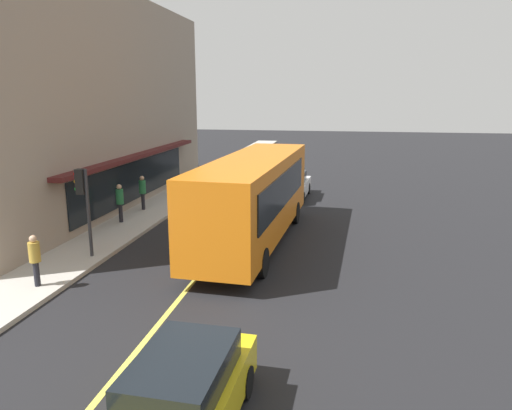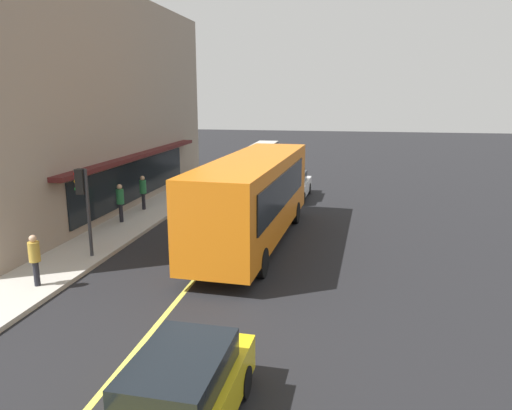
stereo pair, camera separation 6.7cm
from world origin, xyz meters
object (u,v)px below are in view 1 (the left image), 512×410
object	(u,v)px
pedestrian_near_storefront	(35,256)
pedestrian_mid_block	(120,199)
traffic_light	(83,192)
car_white	(291,185)
car_yellow	(180,400)
car_black	(239,172)
pedestrian_waiting	(143,189)
bus	(254,195)

from	to	relation	value
pedestrian_near_storefront	pedestrian_mid_block	bearing A→B (deg)	6.60
traffic_light	car_white	xyz separation A→B (m)	(12.03, -6.17, -1.79)
car_white	car_yellow	distance (m)	20.35
car_black	car_white	bearing A→B (deg)	-136.99
traffic_light	car_yellow	world-z (taller)	traffic_light
car_yellow	pedestrian_near_storefront	xyz separation A→B (m)	(5.41, 6.50, 0.38)
pedestrian_mid_block	pedestrian_near_storefront	xyz separation A→B (m)	(-7.53, -0.87, -0.10)
car_yellow	pedestrian_waiting	xyz separation A→B (m)	(15.48, 7.37, 0.46)
traffic_light	car_black	bearing A→B (deg)	-7.17
car_white	pedestrian_mid_block	xyz separation A→B (m)	(-7.41, 7.09, 0.48)
bus	pedestrian_mid_block	world-z (taller)	bus
car_black	pedestrian_mid_block	xyz separation A→B (m)	(-11.80, 2.99, 0.48)
pedestrian_near_storefront	traffic_light	bearing A→B (deg)	-1.00
car_black	car_yellow	bearing A→B (deg)	-169.95
pedestrian_mid_block	car_white	bearing A→B (deg)	-43.74
bus	traffic_light	world-z (taller)	bus
traffic_light	pedestrian_mid_block	size ratio (longest dim) A/B	1.80
car_yellow	pedestrian_mid_block	distance (m)	14.91
car_black	pedestrian_waiting	bearing A→B (deg)	162.17
car_black	car_yellow	distance (m)	25.13
car_black	car_yellow	world-z (taller)	same
bus	car_black	bearing A→B (deg)	14.94
bus	car_yellow	world-z (taller)	bus
car_black	pedestrian_near_storefront	size ratio (longest dim) A/B	2.69
car_black	traffic_light	bearing A→B (deg)	172.83
bus	traffic_light	distance (m)	6.43
car_yellow	pedestrian_mid_block	size ratio (longest dim) A/B	2.46
car_black	pedestrian_mid_block	world-z (taller)	pedestrian_mid_block
traffic_light	car_black	distance (m)	16.65
car_black	bus	bearing A→B (deg)	-165.06
traffic_light	car_white	bearing A→B (deg)	-27.13
car_black	car_yellow	size ratio (longest dim) A/B	1.00
car_white	pedestrian_waiting	bearing A→B (deg)	124.56
bus	pedestrian_near_storefront	bearing A→B (deg)	136.40
pedestrian_waiting	car_white	bearing A→B (deg)	-55.44
traffic_light	car_black	size ratio (longest dim) A/B	0.73
bus	pedestrian_waiting	bearing A→B (deg)	57.98
car_yellow	car_white	bearing A→B (deg)	0.80
bus	pedestrian_mid_block	xyz separation A→B (m)	(1.57, 6.55, -0.76)
traffic_light	pedestrian_waiting	world-z (taller)	traffic_light
car_white	car_yellow	size ratio (longest dim) A/B	1.00
traffic_light	pedestrian_mid_block	xyz separation A→B (m)	(4.63, 0.92, -1.31)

